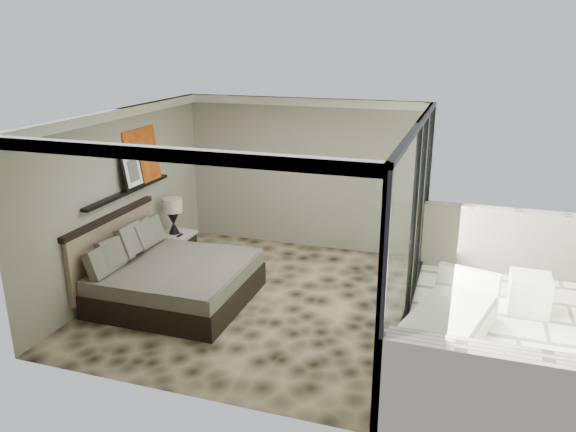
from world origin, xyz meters
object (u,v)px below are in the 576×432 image
(nightstand, at_px, (177,246))
(table_lamp, at_px, (173,211))
(bed, at_px, (170,278))
(ottoman, at_px, (529,293))
(lounger, at_px, (450,320))

(nightstand, distance_m, table_lamp, 0.64)
(bed, xyz_separation_m, ottoman, (5.14, 1.30, -0.07))
(ottoman, xyz_separation_m, lounger, (-1.05, -1.07, -0.07))
(table_lamp, relative_size, lounger, 0.33)
(nightstand, relative_size, lounger, 0.29)
(table_lamp, xyz_separation_m, ottoman, (5.85, -0.11, -0.65))
(bed, relative_size, nightstand, 3.86)
(bed, bearing_deg, ottoman, 14.15)
(nightstand, bearing_deg, bed, -84.18)
(nightstand, bearing_deg, lounger, -33.61)
(nightstand, bearing_deg, ottoman, -20.83)
(table_lamp, xyz_separation_m, lounger, (4.80, -1.18, -0.71))
(table_lamp, distance_m, ottoman, 5.89)
(ottoman, distance_m, lounger, 1.50)
(bed, xyz_separation_m, nightstand, (-0.68, 1.42, -0.07))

